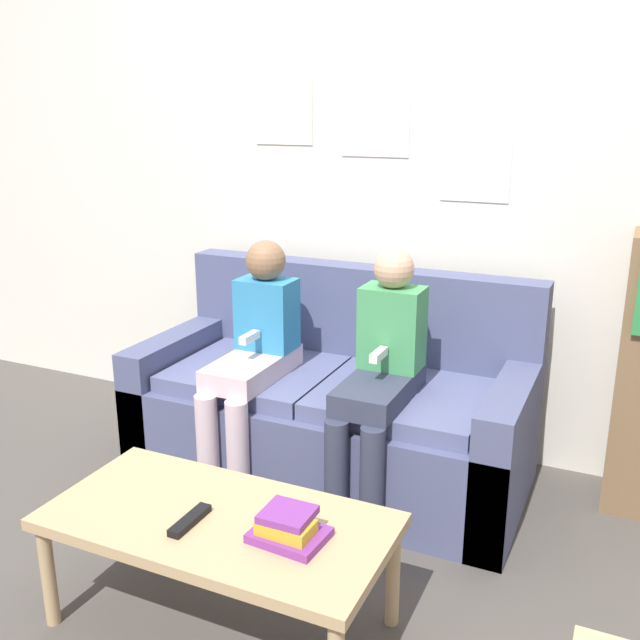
{
  "coord_description": "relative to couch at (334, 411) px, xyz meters",
  "views": [
    {
      "loc": [
        1.14,
        -2.11,
        1.56
      ],
      "look_at": [
        0.0,
        0.37,
        0.74
      ],
      "focal_mm": 40.0,
      "sensor_mm": 36.0,
      "label": 1
    }
  ],
  "objects": [
    {
      "name": "ground_plane",
      "position": [
        0.0,
        -0.51,
        -0.29
      ],
      "size": [
        10.0,
        10.0,
        0.0
      ],
      "primitive_type": "plane",
      "color": "#4C4742"
    },
    {
      "name": "coffee_table",
      "position": [
        0.07,
        -1.04,
        0.05
      ],
      "size": [
        1.05,
        0.52,
        0.38
      ],
      "color": "tan",
      "rests_on": "ground_plane"
    },
    {
      "name": "tv_remote",
      "position": [
        0.02,
        -1.11,
        0.1
      ],
      "size": [
        0.04,
        0.17,
        0.02
      ],
      "rotation": [
        0.0,
        0.0,
        -0.01
      ],
      "color": "black",
      "rests_on": "coffee_table"
    },
    {
      "name": "book_stack",
      "position": [
        0.32,
        -1.06,
        0.13
      ],
      "size": [
        0.22,
        0.17,
        0.09
      ],
      "color": "#7A3389",
      "rests_on": "coffee_table"
    },
    {
      "name": "person_left",
      "position": [
        -0.28,
        -0.2,
        0.29
      ],
      "size": [
        0.24,
        0.54,
        1.03
      ],
      "color": "silver",
      "rests_on": "ground_plane"
    },
    {
      "name": "person_right",
      "position": [
        0.28,
        -0.2,
        0.29
      ],
      "size": [
        0.24,
        0.54,
        1.04
      ],
      "color": "#33384C",
      "rests_on": "ground_plane"
    },
    {
      "name": "couch",
      "position": [
        0.0,
        0.0,
        0.0
      ],
      "size": [
        1.66,
        0.77,
        0.88
      ],
      "color": "#4C5175",
      "rests_on": "ground_plane"
    },
    {
      "name": "wall_back",
      "position": [
        0.0,
        0.48,
        1.01
      ],
      "size": [
        8.0,
        0.06,
        2.6
      ],
      "color": "silver",
      "rests_on": "ground_plane"
    }
  ]
}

